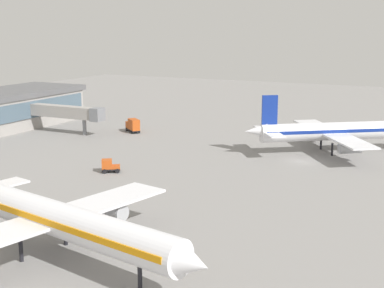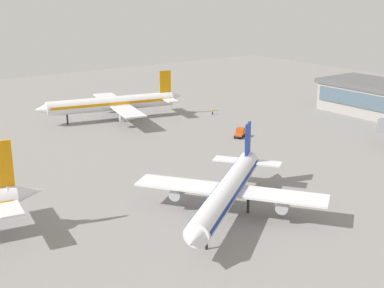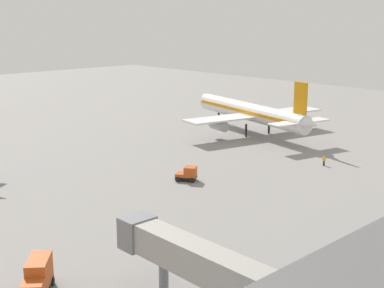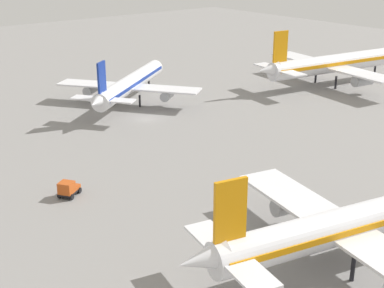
% 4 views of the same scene
% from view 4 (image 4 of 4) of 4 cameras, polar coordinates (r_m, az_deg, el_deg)
% --- Properties ---
extents(ground, '(288.00, 288.00, 0.00)m').
position_cam_4_polar(ground, '(110.43, -4.87, 2.59)').
color(ground, gray).
extents(airplane_at_gate, '(28.68, 33.89, 12.05)m').
position_cam_4_polar(airplane_at_gate, '(120.82, -6.42, 6.24)').
color(airplane_at_gate, white).
rests_on(airplane_at_gate, ground).
extents(airplane_taxiing, '(38.49, 47.58, 14.50)m').
position_cam_4_polar(airplane_taxiing, '(140.81, 14.58, 8.09)').
color(airplane_taxiing, white).
rests_on(airplane_taxiing, ground).
extents(airplane_distant, '(34.11, 41.91, 12.87)m').
position_cam_4_polar(airplane_distant, '(62.60, 16.31, -7.85)').
color(airplane_distant, white).
rests_on(airplane_distant, ground).
extents(baggage_tug, '(3.52, 3.75, 2.30)m').
position_cam_4_polar(baggage_tug, '(78.30, -12.71, -4.53)').
color(baggage_tug, black).
rests_on(baggage_tug, ground).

